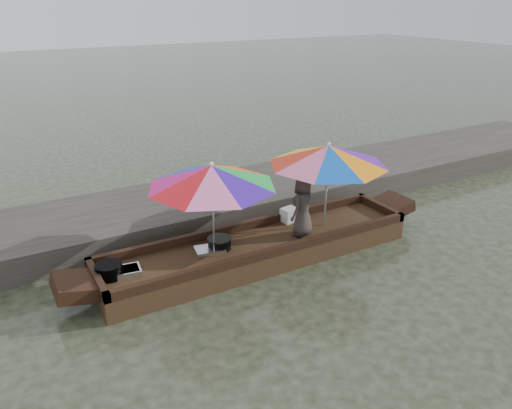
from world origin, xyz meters
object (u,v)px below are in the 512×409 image
tray_scallop (210,250)px  boat_hull (259,251)px  charcoal_grill (219,244)px  umbrella_bow (213,209)px  vendor (303,206)px  cooking_pot (109,271)px  umbrella_stern (327,185)px  tray_crayfish (125,272)px  supply_bag (289,215)px

tray_scallop → boat_hull: bearing=-6.5°
charcoal_grill → tray_scallop: bearing=-178.1°
charcoal_grill → umbrella_bow: (-0.14, -0.10, 0.69)m
vendor → cooking_pot: bearing=-31.8°
umbrella_stern → umbrella_bow: bearing=180.0°
charcoal_grill → umbrella_bow: umbrella_bow is taller
vendor → tray_crayfish: bearing=-31.3°
cooking_pot → charcoal_grill: size_ratio=1.06×
cooking_pot → charcoal_grill: bearing=0.2°
tray_crayfish → tray_scallop: bearing=1.6°
tray_scallop → charcoal_grill: 0.19m
cooking_pot → charcoal_grill: (1.81, 0.01, -0.02)m
boat_hull → supply_bag: (0.90, 0.45, 0.30)m
boat_hull → umbrella_stern: bearing=0.0°
tray_crayfish → umbrella_stern: size_ratio=0.23×
boat_hull → cooking_pot: 2.52m
charcoal_grill → boat_hull: bearing=-8.6°
tray_crayfish → supply_bag: (3.19, 0.39, 0.09)m
tray_crayfish → charcoal_grill: charcoal_grill is taller
tray_scallop → umbrella_stern: bearing=-2.5°
vendor → umbrella_stern: 0.65m
charcoal_grill → umbrella_stern: 2.18m
umbrella_bow → boat_hull: bearing=0.0°
cooking_pot → tray_crayfish: (0.22, -0.04, -0.06)m
tray_scallop → umbrella_bow: size_ratio=0.23×
cooking_pot → umbrella_bow: size_ratio=0.20×
cooking_pot → charcoal_grill: cooking_pot is taller
supply_bag → umbrella_stern: 0.92m
tray_crayfish → tray_scallop: tray_crayfish is taller
tray_crayfish → umbrella_bow: size_ratio=0.23×
supply_bag → umbrella_stern: size_ratio=0.13×
tray_scallop → vendor: bearing=-8.1°
tray_crayfish → supply_bag: 3.21m
cooking_pot → charcoal_grill: 1.81m
boat_hull → tray_scallop: 0.90m
tray_crayfish → umbrella_stern: (3.66, -0.06, 0.73)m
boat_hull → tray_crayfish: 2.30m
boat_hull → tray_crayfish: (-2.29, 0.06, 0.22)m
boat_hull → vendor: bearing=-9.8°
tray_scallop → charcoal_grill: charcoal_grill is taller
charcoal_grill → cooking_pot: bearing=-179.8°
boat_hull → supply_bag: 1.05m
boat_hull → cooking_pot: (-2.50, 0.10, 0.28)m
boat_hull → supply_bag: supply_bag is taller
tray_scallop → umbrella_stern: size_ratio=0.23×
tray_scallop → umbrella_bow: (0.04, -0.10, 0.74)m
supply_bag → umbrella_stern: (0.48, -0.45, 0.65)m
charcoal_grill → vendor: size_ratio=0.35×
vendor → boat_hull: bearing=-37.5°
boat_hull → supply_bag: bearing=26.6°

